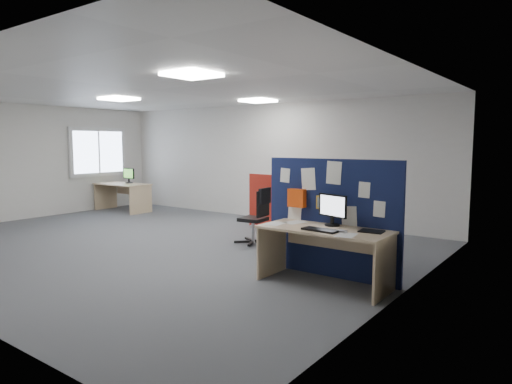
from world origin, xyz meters
The scene contains 18 objects.
floor centered at (0.00, 0.00, 0.00)m, with size 9.00×9.00×0.00m, color #56595E.
ceiling centered at (0.00, 0.00, 2.70)m, with size 9.00×7.00×0.02m, color white.
wall_back centered at (0.00, 3.50, 1.35)m, with size 9.00×0.02×2.70m, color silver.
wall_left centered at (-4.50, 0.00, 1.35)m, with size 0.02×7.00×2.70m, color silver.
wall_right centered at (4.50, 0.00, 1.35)m, with size 0.02×7.00×2.70m, color silver.
window centered at (-4.44, 2.00, 1.55)m, with size 0.06×1.70×1.30m.
ceiling_lights centered at (0.33, 0.67, 2.67)m, with size 4.10×4.10×0.04m.
navy_divider centered at (3.46, 0.09, 0.80)m, with size 1.92×0.30×1.59m.
main_desk centered at (3.58, -0.26, 0.55)m, with size 1.65×0.73×0.73m.
monitor_main centered at (3.57, -0.08, 0.96)m, with size 0.45×0.19×0.41m.
keyboard centered at (3.62, -0.48, 0.74)m, with size 0.45×0.18×0.03m, color black.
mouse centered at (3.89, -0.42, 0.74)m, with size 0.10×0.06×0.03m, color #A8A8AE.
paper_tray centered at (4.14, -0.17, 0.74)m, with size 0.28×0.22×0.01m, color black.
red_divider centered at (1.06, 2.45, 0.56)m, with size 1.51×0.30×1.13m.
second_desk centered at (-3.68, 2.20, 0.55)m, with size 1.53×0.76×0.73m.
monitor_second centered at (-3.66, 2.37, 0.95)m, with size 0.43×0.20×0.39m.
office_chair centered at (1.52, 1.10, 0.56)m, with size 0.65×0.66×0.99m.
desk_papers centered at (3.31, -0.36, 0.73)m, with size 1.33×0.71×0.00m.
Camera 1 is at (6.23, -5.34, 1.80)m, focal length 32.00 mm.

